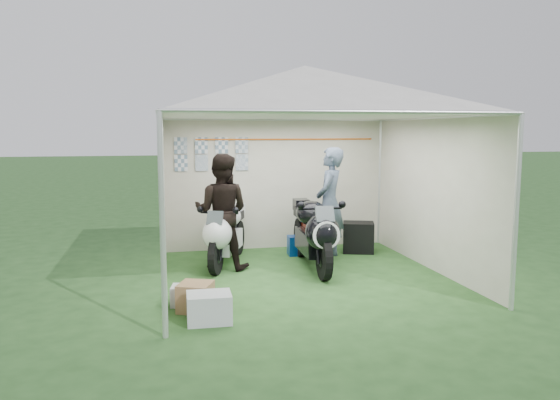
# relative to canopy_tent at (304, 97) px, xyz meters

# --- Properties ---
(ground) EXTENTS (80.00, 80.00, 0.00)m
(ground) POSITION_rel_canopy_tent_xyz_m (0.00, -0.03, -2.58)
(ground) COLOR #23491D
(ground) RESTS_ON ground
(canopy_tent) EXTENTS (5.66, 5.66, 3.00)m
(canopy_tent) POSITION_rel_canopy_tent_xyz_m (0.00, 0.00, 0.00)
(canopy_tent) COLOR silver
(canopy_tent) RESTS_ON ground
(motorcycle_white) EXTENTS (0.93, 1.84, 0.95)m
(motorcycle_white) POSITION_rel_canopy_tent_xyz_m (-1.04, 0.84, -2.05)
(motorcycle_white) COLOR black
(motorcycle_white) RESTS_ON ground
(motorcycle_black) EXTENTS (0.55, 2.16, 1.06)m
(motorcycle_black) POSITION_rel_canopy_tent_xyz_m (0.25, 0.32, -1.98)
(motorcycle_black) COLOR black
(motorcycle_black) RESTS_ON ground
(paddock_stand) EXTENTS (0.45, 0.29, 0.33)m
(paddock_stand) POSITION_rel_canopy_tent_xyz_m (0.30, 1.30, -2.41)
(paddock_stand) COLOR #0D40AD
(paddock_stand) RESTS_ON ground
(person_dark_jacket) EXTENTS (1.04, 0.93, 1.76)m
(person_dark_jacket) POSITION_rel_canopy_tent_xyz_m (-1.11, 0.68, -1.70)
(person_dark_jacket) COLOR black
(person_dark_jacket) RESTS_ON ground
(person_blue_jacket) EXTENTS (0.73, 0.80, 1.83)m
(person_blue_jacket) POSITION_rel_canopy_tent_xyz_m (0.71, 0.97, -1.66)
(person_blue_jacket) COLOR #4F5D74
(person_blue_jacket) RESTS_ON ground
(equipment_box) EXTENTS (0.63, 0.57, 0.52)m
(equipment_box) POSITION_rel_canopy_tent_xyz_m (1.33, 1.28, -2.31)
(equipment_box) COLOR black
(equipment_box) RESTS_ON ground
(crate_0) EXTENTS (0.50, 0.39, 0.32)m
(crate_0) POSITION_rel_canopy_tent_xyz_m (-1.52, -1.67, -2.41)
(crate_0) COLOR silver
(crate_0) RESTS_ON ground
(crate_1) EXTENTS (0.48, 0.48, 0.33)m
(crate_1) POSITION_rel_canopy_tent_xyz_m (-1.64, -1.25, -2.41)
(crate_1) COLOR olive
(crate_1) RESTS_ON ground
(crate_2) EXTENTS (0.37, 0.33, 0.24)m
(crate_2) POSITION_rel_canopy_tent_xyz_m (-1.75, -1.02, -2.45)
(crate_2) COLOR #B2B8BC
(crate_2) RESTS_ON ground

